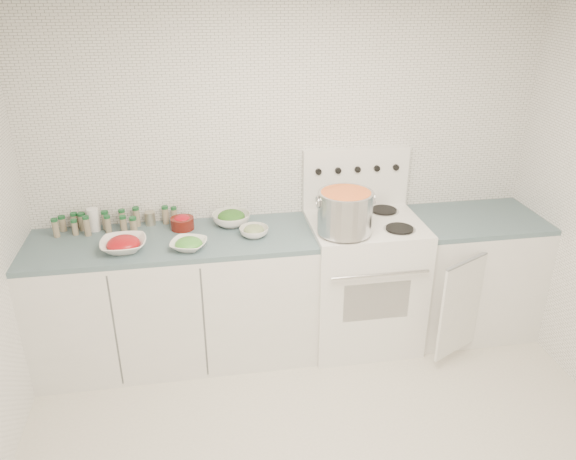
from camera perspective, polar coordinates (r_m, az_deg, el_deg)
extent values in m
cube|color=white|center=(3.92, 0.00, 6.57)|extent=(3.50, 0.02, 2.50)
cube|color=white|center=(3.93, -11.23, -7.07)|extent=(1.85, 0.62, 0.86)
cube|color=#49646D|center=(3.72, -11.79, -1.15)|extent=(1.85, 0.62, 0.03)
cube|color=white|center=(4.05, 7.54, -5.29)|extent=(0.76, 0.65, 0.92)
cube|color=black|center=(3.77, 8.96, -7.14)|extent=(0.45, 0.01, 0.28)
cylinder|color=silver|center=(3.63, 9.39, -4.51)|extent=(0.65, 0.02, 0.02)
cube|color=white|center=(3.84, 7.92, 0.74)|extent=(0.76, 0.65, 0.01)
cube|color=white|center=(4.02, 6.88, 5.31)|extent=(0.76, 0.06, 0.43)
cylinder|color=silver|center=(3.65, 5.96, -0.30)|extent=(0.21, 0.21, 0.01)
cylinder|color=black|center=(3.65, 5.96, -0.22)|extent=(0.18, 0.18, 0.01)
cylinder|color=silver|center=(3.76, 11.26, 0.09)|extent=(0.21, 0.21, 0.01)
cylinder|color=black|center=(3.75, 11.27, 0.17)|extent=(0.18, 0.18, 0.01)
cylinder|color=silver|center=(3.93, 4.75, 1.63)|extent=(0.21, 0.21, 0.01)
cylinder|color=black|center=(3.93, 4.75, 1.71)|extent=(0.18, 0.18, 0.01)
cylinder|color=silver|center=(4.03, 9.72, 1.95)|extent=(0.21, 0.21, 0.01)
cylinder|color=black|center=(4.03, 9.72, 2.03)|extent=(0.18, 0.18, 0.01)
cylinder|color=black|center=(3.90, 3.10, 5.95)|extent=(0.04, 0.02, 0.04)
cylinder|color=black|center=(3.93, 5.10, 6.05)|extent=(0.04, 0.02, 0.04)
cylinder|color=black|center=(3.97, 7.07, 6.13)|extent=(0.04, 0.02, 0.04)
cylinder|color=black|center=(4.01, 9.01, 6.21)|extent=(0.04, 0.02, 0.04)
cylinder|color=black|center=(4.05, 10.90, 6.28)|extent=(0.04, 0.02, 0.04)
cube|color=white|center=(4.37, 17.90, -4.39)|extent=(0.89, 0.62, 0.86)
cube|color=#49646D|center=(4.18, 18.69, 1.02)|extent=(0.89, 0.62, 0.03)
cube|color=white|center=(3.96, 17.10, -7.55)|extent=(0.36, 0.20, 0.70)
cylinder|color=silver|center=(3.59, 5.82, 1.84)|extent=(0.35, 0.35, 0.27)
cylinder|color=#DE5A1F|center=(3.55, 5.90, 3.62)|extent=(0.32, 0.32, 0.03)
torus|color=silver|center=(3.52, 3.02, 2.87)|extent=(0.01, 0.08, 0.08)
torus|color=silver|center=(3.61, 8.65, 3.20)|extent=(0.01, 0.08, 0.08)
imported|color=white|center=(3.62, -16.36, -1.47)|extent=(0.28, 0.28, 0.07)
ellipsoid|color=red|center=(3.62, -16.39, -1.27)|extent=(0.20, 0.20, 0.09)
imported|color=white|center=(3.55, -10.05, -1.48)|extent=(0.28, 0.28, 0.05)
ellipsoid|color=green|center=(3.54, -10.07, -1.32)|extent=(0.16, 0.16, 0.07)
imported|color=white|center=(3.85, -5.77, 1.12)|extent=(0.29, 0.29, 0.08)
ellipsoid|color=#195317|center=(3.84, -5.78, 1.42)|extent=(0.19, 0.19, 0.08)
imported|color=white|center=(3.67, -3.47, -0.18)|extent=(0.22, 0.22, 0.06)
ellipsoid|color=#334D1F|center=(3.66, -3.48, 0.05)|extent=(0.14, 0.14, 0.06)
cylinder|color=#56150E|center=(3.83, -10.68, 0.67)|extent=(0.16, 0.16, 0.08)
ellipsoid|color=#A80B1B|center=(3.82, -10.72, 1.07)|extent=(0.11, 0.11, 0.06)
cylinder|color=white|center=(3.94, -19.14, 1.01)|extent=(0.09, 0.09, 0.15)
cylinder|color=#ABA490|center=(3.94, -13.82, 1.17)|extent=(0.07, 0.07, 0.09)
cylinder|color=gray|center=(4.02, -21.91, 0.51)|extent=(0.04, 0.04, 0.09)
cylinder|color=#164E26|center=(4.00, -22.03, 1.21)|extent=(0.05, 0.05, 0.02)
cylinder|color=gray|center=(4.01, -20.84, 0.72)|extent=(0.04, 0.04, 0.10)
cylinder|color=#164E26|center=(3.98, -20.97, 1.51)|extent=(0.05, 0.05, 0.02)
cylinder|color=gray|center=(3.98, -20.15, 0.69)|extent=(0.05, 0.05, 0.11)
cylinder|color=#164E26|center=(3.96, -20.28, 1.51)|extent=(0.05, 0.05, 0.02)
cylinder|color=gray|center=(3.95, -18.03, 0.85)|extent=(0.05, 0.05, 0.11)
cylinder|color=#164E26|center=(3.92, -18.16, 1.71)|extent=(0.05, 0.05, 0.02)
cylinder|color=gray|center=(3.94, -16.45, 1.01)|extent=(0.04, 0.04, 0.11)
cylinder|color=#164E26|center=(3.91, -16.56, 1.88)|extent=(0.04, 0.04, 0.02)
cylinder|color=gray|center=(3.94, -15.11, 1.21)|extent=(0.04, 0.04, 0.12)
cylinder|color=#164E26|center=(3.91, -15.22, 2.12)|extent=(0.05, 0.05, 0.02)
cylinder|color=gray|center=(3.93, -12.33, 1.39)|extent=(0.04, 0.04, 0.11)
cylinder|color=#164E26|center=(3.90, -12.41, 2.26)|extent=(0.04, 0.04, 0.02)
cylinder|color=gray|center=(3.92, -11.46, 1.37)|extent=(0.04, 0.04, 0.10)
cylinder|color=#164E26|center=(3.90, -11.53, 2.17)|extent=(0.04, 0.04, 0.02)
cylinder|color=gray|center=(3.94, -22.52, 0.09)|extent=(0.04, 0.04, 0.11)
cylinder|color=#164E26|center=(3.92, -22.67, 0.94)|extent=(0.04, 0.04, 0.02)
cylinder|color=gray|center=(3.93, -20.83, 0.15)|extent=(0.04, 0.04, 0.09)
cylinder|color=#164E26|center=(3.91, -20.95, 0.87)|extent=(0.04, 0.04, 0.02)
cylinder|color=gray|center=(3.89, -19.73, 0.28)|extent=(0.04, 0.04, 0.12)
cylinder|color=#164E26|center=(3.86, -19.87, 1.20)|extent=(0.04, 0.04, 0.02)
cylinder|color=gray|center=(3.89, -17.82, 0.46)|extent=(0.04, 0.04, 0.10)
cylinder|color=#164E26|center=(3.86, -17.93, 1.29)|extent=(0.04, 0.04, 0.02)
cylinder|color=gray|center=(3.86, -16.35, 0.45)|extent=(0.04, 0.04, 0.10)
cylinder|color=#164E26|center=(3.84, -16.46, 1.25)|extent=(0.04, 0.04, 0.02)
cylinder|color=gray|center=(3.84, -15.41, 0.38)|extent=(0.05, 0.05, 0.09)
cylinder|color=#164E26|center=(3.82, -15.50, 1.13)|extent=(0.05, 0.05, 0.02)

